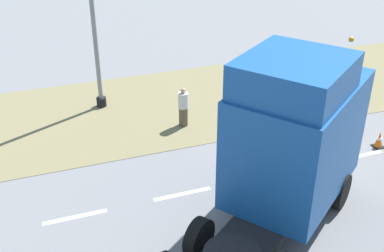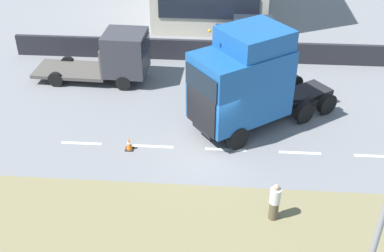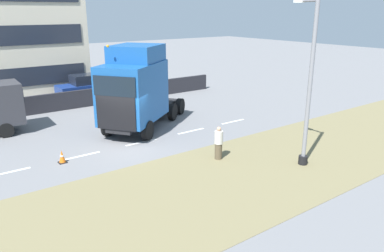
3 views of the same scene
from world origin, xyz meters
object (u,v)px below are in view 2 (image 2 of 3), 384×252
at_px(flatbed_truck, 117,56).
at_px(parked_car, 251,35).
at_px(pedestrian, 275,202).
at_px(traffic_cone_lead, 129,144).
at_px(lorry_cab, 246,81).

xyz_separation_m(flatbed_truck, parked_car, (4.71, -7.25, -0.51)).
distance_m(flatbed_truck, pedestrian, 12.73).
bearing_deg(pedestrian, traffic_cone_lead, 57.30).
relative_size(parked_car, traffic_cone_lead, 7.50).
xyz_separation_m(flatbed_truck, pedestrian, (-10.13, -7.67, -0.72)).
xyz_separation_m(parked_car, traffic_cone_lead, (-11.03, 5.52, -0.68)).
bearing_deg(pedestrian, flatbed_truck, 37.14).
bearing_deg(lorry_cab, flatbed_truck, 20.97).
bearing_deg(flatbed_truck, traffic_cone_lead, 17.54).
distance_m(flatbed_truck, traffic_cone_lead, 6.66).
xyz_separation_m(pedestrian, traffic_cone_lead, (3.82, 5.94, -0.47)).
relative_size(flatbed_truck, traffic_cone_lead, 10.79).
bearing_deg(traffic_cone_lead, lorry_cab, -66.68).
bearing_deg(parked_car, traffic_cone_lead, 152.22).
bearing_deg(lorry_cab, pedestrian, 152.66).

